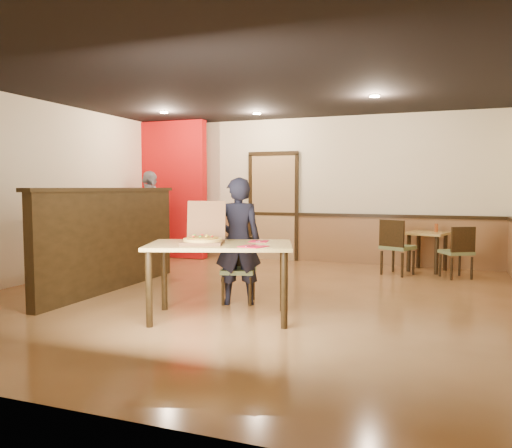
# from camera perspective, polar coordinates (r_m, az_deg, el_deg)

# --- Properties ---
(floor) EXTENTS (7.00, 7.00, 0.00)m
(floor) POSITION_cam_1_polar(r_m,az_deg,el_deg) (6.63, -0.85, -8.42)
(floor) COLOR #A67340
(floor) RESTS_ON ground
(ceiling) EXTENTS (7.00, 7.00, 0.00)m
(ceiling) POSITION_cam_1_polar(r_m,az_deg,el_deg) (6.61, -0.88, 15.99)
(ceiling) COLOR black
(ceiling) RESTS_ON wall_back
(wall_back) EXTENTS (7.00, 0.00, 7.00)m
(wall_back) POSITION_cam_1_polar(r_m,az_deg,el_deg) (9.82, 6.53, 3.90)
(wall_back) COLOR #FBF0C5
(wall_back) RESTS_ON floor
(wall_left) EXTENTS (0.00, 7.00, 7.00)m
(wall_left) POSITION_cam_1_polar(r_m,az_deg,el_deg) (8.40, -23.80, 3.51)
(wall_left) COLOR #FBF0C5
(wall_left) RESTS_ON floor
(wainscot_back) EXTENTS (7.00, 0.04, 0.90)m
(wainscot_back) POSITION_cam_1_polar(r_m,az_deg,el_deg) (9.84, 6.44, -1.64)
(wainscot_back) COLOR brown
(wainscot_back) RESTS_ON floor
(chair_rail_back) EXTENTS (7.00, 0.06, 0.06)m
(chair_rail_back) POSITION_cam_1_polar(r_m,az_deg,el_deg) (9.79, 6.44, 1.08)
(chair_rail_back) COLOR black
(chair_rail_back) RESTS_ON wall_back
(back_door) EXTENTS (0.90, 0.06, 2.10)m
(back_door) POSITION_cam_1_polar(r_m,az_deg,el_deg) (10.01, 2.00, 1.92)
(back_door) COLOR tan
(back_door) RESTS_ON wall_back
(booth_partition) EXTENTS (0.20, 3.10, 1.44)m
(booth_partition) POSITION_cam_1_polar(r_m,az_deg,el_deg) (7.31, -16.25, -1.57)
(booth_partition) COLOR black
(booth_partition) RESTS_ON floor
(red_accent_panel) EXTENTS (1.60, 0.20, 2.78)m
(red_accent_panel) POSITION_cam_1_polar(r_m,az_deg,el_deg) (10.44, -9.83, 3.88)
(red_accent_panel) COLOR red
(red_accent_panel) RESTS_ON floor
(spot_a) EXTENTS (0.14, 0.14, 0.02)m
(spot_a) POSITION_cam_1_polar(r_m,az_deg,el_deg) (9.20, -10.47, 12.46)
(spot_a) COLOR #FFF1B2
(spot_a) RESTS_ON ceiling
(spot_b) EXTENTS (0.14, 0.14, 0.02)m
(spot_b) POSITION_cam_1_polar(r_m,az_deg,el_deg) (9.19, 0.11, 12.53)
(spot_b) COLOR #FFF1B2
(spot_b) RESTS_ON ceiling
(spot_c) EXTENTS (0.14, 0.14, 0.02)m
(spot_c) POSITION_cam_1_polar(r_m,az_deg,el_deg) (7.71, 13.41, 14.03)
(spot_c) COLOR #FFF1B2
(spot_c) RESTS_ON ceiling
(main_table) EXTENTS (1.76, 1.34, 0.84)m
(main_table) POSITION_cam_1_polar(r_m,az_deg,el_deg) (5.50, -4.15, -3.39)
(main_table) COLOR tan
(main_table) RESTS_ON floor
(diner_chair) EXTENTS (0.49, 0.49, 0.82)m
(diner_chair) POSITION_cam_1_polar(r_m,az_deg,el_deg) (6.34, -1.94, -4.88)
(diner_chair) COLOR #5D6D40
(diner_chair) RESTS_ON floor
(side_chair_left) EXTENTS (0.61, 0.61, 0.92)m
(side_chair_left) POSITION_cam_1_polar(r_m,az_deg,el_deg) (8.54, 15.69, -2.30)
(side_chair_left) COLOR #5D6D40
(side_chair_left) RESTS_ON floor
(side_chair_right) EXTENTS (0.56, 0.56, 0.84)m
(side_chair_right) POSITION_cam_1_polar(r_m,az_deg,el_deg) (8.54, 22.12, -2.78)
(side_chair_right) COLOR #5D6D40
(side_chair_right) RESTS_ON floor
(side_table) EXTENTS (0.79, 0.79, 0.68)m
(side_table) POSITION_cam_1_polar(r_m,az_deg,el_deg) (9.13, 19.00, -1.93)
(side_table) COLOR tan
(side_table) RESTS_ON floor
(diner) EXTENTS (0.68, 0.58, 1.57)m
(diner) POSITION_cam_1_polar(r_m,az_deg,el_deg) (6.16, -2.08, -1.98)
(diner) COLOR black
(diner) RESTS_ON floor
(passerby) EXTENTS (0.78, 1.13, 1.77)m
(passerby) POSITION_cam_1_polar(r_m,az_deg,el_deg) (9.99, -12.05, 0.88)
(passerby) COLOR gray
(passerby) RESTS_ON floor
(pizza_box) EXTENTS (0.57, 0.62, 0.46)m
(pizza_box) POSITION_cam_1_polar(r_m,az_deg,el_deg) (5.50, -6.02, -1.62)
(pizza_box) COLOR brown
(pizza_box) RESTS_ON main_table
(pizza) EXTENTS (0.51, 0.51, 0.03)m
(pizza) POSITION_cam_1_polar(r_m,az_deg,el_deg) (5.45, -6.09, -1.80)
(pizza) COLOR gold
(pizza) RESTS_ON pizza_box
(napkin_near) EXTENTS (0.30, 0.30, 0.01)m
(napkin_near) POSITION_cam_1_polar(r_m,az_deg,el_deg) (5.18, -0.29, -2.57)
(napkin_near) COLOR red
(napkin_near) RESTS_ON main_table
(napkin_far) EXTENTS (0.24, 0.24, 0.01)m
(napkin_far) POSITION_cam_1_polar(r_m,az_deg,el_deg) (5.67, 0.30, -1.98)
(napkin_far) COLOR red
(napkin_far) RESTS_ON main_table
(condiment) EXTENTS (0.06, 0.06, 0.15)m
(condiment) POSITION_cam_1_polar(r_m,az_deg,el_deg) (9.16, 19.91, -0.42)
(condiment) COLOR brown
(condiment) RESTS_ON side_table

